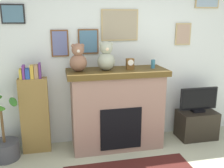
% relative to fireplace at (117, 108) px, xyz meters
% --- Properties ---
extents(back_wall, '(5.20, 0.15, 2.60)m').
position_rel_fireplace_xyz_m(back_wall, '(0.24, 0.34, 0.69)').
color(back_wall, silver).
rests_on(back_wall, ground_plane).
extents(fireplace, '(1.47, 0.61, 1.22)m').
position_rel_fireplace_xyz_m(fireplace, '(0.00, 0.00, 0.00)').
color(fireplace, '#8D6B5D').
rests_on(fireplace, ground_plane).
extents(bookshelf, '(0.41, 0.16, 1.34)m').
position_rel_fireplace_xyz_m(bookshelf, '(-1.21, 0.08, -0.00)').
color(bookshelf, brown).
rests_on(bookshelf, ground_plane).
extents(potted_plant, '(0.56, 0.55, 0.89)m').
position_rel_fireplace_xyz_m(potted_plant, '(-1.65, -0.06, -0.36)').
color(potted_plant, '#3F3F44').
rests_on(potted_plant, ground_plane).
extents(tv_stand, '(0.62, 0.40, 0.46)m').
position_rel_fireplace_xyz_m(tv_stand, '(1.37, -0.02, -0.39)').
color(tv_stand, black).
rests_on(tv_stand, ground_plane).
extents(television, '(0.64, 0.14, 0.41)m').
position_rel_fireplace_xyz_m(television, '(1.37, -0.02, 0.04)').
color(television, black).
rests_on(television, tv_stand).
extents(candle_jar, '(0.06, 0.06, 0.13)m').
position_rel_fireplace_xyz_m(candle_jar, '(0.56, -0.02, 0.67)').
color(candle_jar, teal).
rests_on(candle_jar, fireplace).
extents(mantel_clock, '(0.11, 0.08, 0.16)m').
position_rel_fireplace_xyz_m(mantel_clock, '(0.19, -0.02, 0.68)').
color(mantel_clock, brown).
rests_on(mantel_clock, fireplace).
extents(teddy_bear_cream, '(0.25, 0.25, 0.40)m').
position_rel_fireplace_xyz_m(teddy_bear_cream, '(-0.56, -0.02, 0.78)').
color(teddy_bear_cream, brown).
rests_on(teddy_bear_cream, fireplace).
extents(teddy_bear_brown, '(0.26, 0.26, 0.42)m').
position_rel_fireplace_xyz_m(teddy_bear_brown, '(-0.16, -0.02, 0.79)').
color(teddy_bear_brown, '#989E88').
rests_on(teddy_bear_brown, fireplace).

